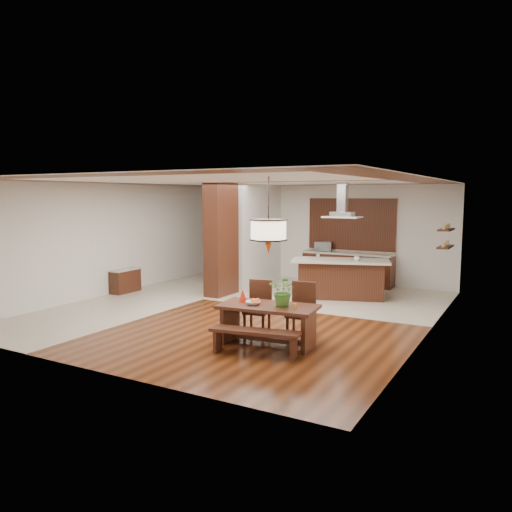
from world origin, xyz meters
The scene contains 25 objects.
room_shell centered at (0.00, 0.00, 2.06)m, with size 9.00×9.04×2.92m.
tile_hallway centered at (-2.75, 0.00, 0.01)m, with size 2.50×9.00×0.01m, color beige.
tile_kitchen centered at (1.25, 2.50, 0.01)m, with size 5.50×4.00×0.01m, color beige.
soffit_band centered at (0.00, 0.00, 2.88)m, with size 8.00×9.00×0.02m, color #3D1F0F.
partition_pier centered at (-1.40, 1.20, 1.45)m, with size 0.45×1.00×2.90m, color black.
partition_stub centered at (-1.40, 3.30, 1.45)m, with size 0.18×2.40×2.90m, color silver.
hallway_console centered at (-3.81, 0.20, 0.32)m, with size 0.37×0.88×0.63m, color black.
hallway_doorway centered at (-2.70, 4.40, 1.05)m, with size 1.10×0.20×2.10m, color black.
rear_counter centered at (1.00, 4.20, 0.48)m, with size 2.60×0.62×0.95m.
kitchen_window centered at (1.00, 4.46, 1.75)m, with size 2.60×0.08×1.50m, color brown.
shelf_lower centered at (3.87, 2.60, 1.40)m, with size 0.26×0.90×0.04m, color black.
shelf_upper centered at (3.87, 2.60, 1.80)m, with size 0.26×0.90×0.04m, color black.
dining_table centered at (1.71, -2.09, 0.52)m, with size 1.77×1.03×0.70m.
dining_bench centered at (1.78, -2.70, 0.21)m, with size 1.49×0.33×0.42m, color black, non-canonical shape.
dining_chair_left centered at (1.23, -1.63, 0.50)m, with size 0.44×0.44×1.01m, color black, non-canonical shape.
dining_chair_right centered at (2.07, -1.53, 0.51)m, with size 0.45×0.45×1.03m, color black, non-canonical shape.
pendant_lantern centered at (1.71, -2.09, 2.25)m, with size 0.64×0.64×1.31m, color #FFE9C3, non-canonical shape.
foliage_plant centered at (1.97, -2.03, 0.96)m, with size 0.46×0.40×0.52m, color #3D7727.
fruit_bowl centered at (1.46, -2.19, 0.73)m, with size 0.25×0.25×0.06m, color beige.
napkin_cone centered at (1.18, -2.07, 0.82)m, with size 0.14×0.14×0.23m, color red.
gold_ornament centered at (2.24, -2.14, 0.75)m, with size 0.06×0.06×0.09m, color gold.
kitchen_island centered at (1.46, 2.30, 0.51)m, with size 2.60×1.75×0.99m.
range_hood centered at (1.46, 2.31, 2.46)m, with size 0.90×0.55×0.87m, color silver, non-canonical shape.
island_cup centered at (1.89, 2.21, 1.04)m, with size 0.13×0.13×0.11m, color silver.
microwave centered at (0.23, 4.19, 1.08)m, with size 0.49×0.33×0.27m, color silver.
Camera 1 is at (5.63, -9.55, 2.58)m, focal length 35.00 mm.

